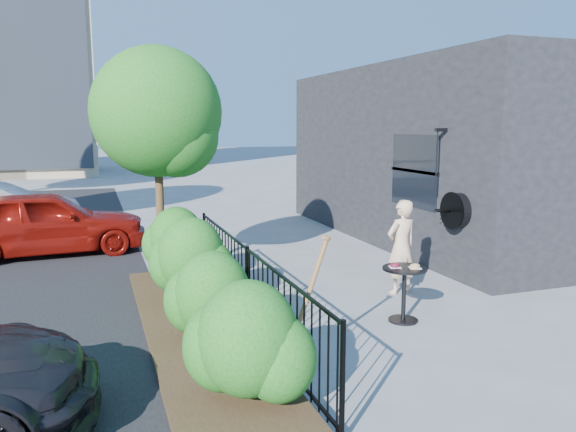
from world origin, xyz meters
name	(u,v)px	position (x,y,z in m)	size (l,w,h in m)	color
ground	(349,314)	(0.00, 0.00, 0.00)	(120.00, 120.00, 0.00)	gray
shop_building	(474,153)	(5.50, 4.50, 2.00)	(6.22, 9.00, 4.00)	black
fence	(248,286)	(-1.50, 0.00, 0.56)	(0.05, 6.05, 1.10)	black
planting_bed	(197,329)	(-2.20, 0.00, 0.04)	(1.30, 6.00, 0.08)	#382616
shrubs	(202,278)	(-2.10, 0.10, 0.70)	(1.10, 5.60, 1.24)	#145A1A
patio_tree	(161,120)	(-2.24, 2.76, 2.76)	(2.20, 2.20, 3.94)	#3F2B19
cafe_table	(404,284)	(0.57, -0.53, 0.53)	(0.61, 0.61, 0.81)	black
woman	(401,247)	(1.22, 0.65, 0.76)	(0.55, 0.36, 1.52)	#D6AE8A
shovel	(304,310)	(-1.26, -1.48, 0.67)	(0.53, 0.20, 1.53)	brown
car_red	(45,222)	(-4.35, 5.48, 0.68)	(1.61, 4.00, 1.36)	maroon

